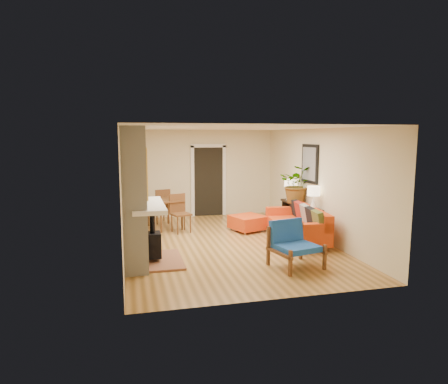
{
  "coord_description": "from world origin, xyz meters",
  "views": [
    {
      "loc": [
        -2.16,
        -8.6,
        2.44
      ],
      "look_at": [
        0.0,
        0.2,
        1.15
      ],
      "focal_mm": 32.0,
      "sensor_mm": 36.0,
      "label": 1
    }
  ],
  "objects_px": {
    "console_table": "(300,210)",
    "lamp_near": "(314,195)",
    "houseplant": "(297,184)",
    "blue_chair": "(292,242)",
    "sofa": "(300,224)",
    "dining_table": "(167,204)",
    "ottoman": "(248,222)",
    "lamp_far": "(290,187)"
  },
  "relations": [
    {
      "from": "sofa",
      "to": "dining_table",
      "type": "bearing_deg",
      "value": 144.77
    },
    {
      "from": "sofa",
      "to": "blue_chair",
      "type": "bearing_deg",
      "value": -118.4
    },
    {
      "from": "sofa",
      "to": "lamp_far",
      "type": "bearing_deg",
      "value": 76.5
    },
    {
      "from": "sofa",
      "to": "blue_chair",
      "type": "distance_m",
      "value": 1.91
    },
    {
      "from": "ottoman",
      "to": "lamp_near",
      "type": "height_order",
      "value": "lamp_near"
    },
    {
      "from": "lamp_far",
      "to": "houseplant",
      "type": "relative_size",
      "value": 0.56
    },
    {
      "from": "ottoman",
      "to": "houseplant",
      "type": "bearing_deg",
      "value": -12.3
    },
    {
      "from": "ottoman",
      "to": "dining_table",
      "type": "relative_size",
      "value": 0.54
    },
    {
      "from": "ottoman",
      "to": "lamp_far",
      "type": "distance_m",
      "value": 1.51
    },
    {
      "from": "lamp_far",
      "to": "dining_table",
      "type": "bearing_deg",
      "value": 168.92
    },
    {
      "from": "houseplant",
      "to": "dining_table",
      "type": "bearing_deg",
      "value": 160.72
    },
    {
      "from": "dining_table",
      "to": "lamp_far",
      "type": "bearing_deg",
      "value": -11.08
    },
    {
      "from": "dining_table",
      "to": "console_table",
      "type": "bearing_deg",
      "value": -22.43
    },
    {
      "from": "dining_table",
      "to": "console_table",
      "type": "height_order",
      "value": "dining_table"
    },
    {
      "from": "ottoman",
      "to": "dining_table",
      "type": "distance_m",
      "value": 2.19
    },
    {
      "from": "sofa",
      "to": "lamp_near",
      "type": "height_order",
      "value": "lamp_near"
    },
    {
      "from": "blue_chair",
      "to": "lamp_near",
      "type": "xyz_separation_m",
      "value": [
        1.24,
        1.68,
        0.6
      ]
    },
    {
      "from": "blue_chair",
      "to": "dining_table",
      "type": "relative_size",
      "value": 0.53
    },
    {
      "from": "ottoman",
      "to": "dining_table",
      "type": "xyz_separation_m",
      "value": [
        -1.97,
        0.85,
        0.41
      ]
    },
    {
      "from": "sofa",
      "to": "houseplant",
      "type": "height_order",
      "value": "houseplant"
    },
    {
      "from": "sofa",
      "to": "lamp_far",
      "type": "height_order",
      "value": "lamp_far"
    },
    {
      "from": "sofa",
      "to": "console_table",
      "type": "height_order",
      "value": "sofa"
    },
    {
      "from": "sofa",
      "to": "dining_table",
      "type": "distance_m",
      "value": 3.53
    },
    {
      "from": "blue_chair",
      "to": "houseplant",
      "type": "distance_m",
      "value": 2.96
    },
    {
      "from": "sofa",
      "to": "lamp_far",
      "type": "relative_size",
      "value": 4.15
    },
    {
      "from": "lamp_near",
      "to": "blue_chair",
      "type": "bearing_deg",
      "value": -126.49
    },
    {
      "from": "console_table",
      "to": "lamp_near",
      "type": "relative_size",
      "value": 3.43
    },
    {
      "from": "sofa",
      "to": "lamp_far",
      "type": "distance_m",
      "value": 1.6
    },
    {
      "from": "dining_table",
      "to": "console_table",
      "type": "xyz_separation_m",
      "value": [
        3.21,
        -1.33,
        -0.06
      ]
    },
    {
      "from": "sofa",
      "to": "console_table",
      "type": "relative_size",
      "value": 1.21
    },
    {
      "from": "ottoman",
      "to": "blue_chair",
      "type": "xyz_separation_m",
      "value": [
        -0.0,
        -2.86,
        0.24
      ]
    },
    {
      "from": "console_table",
      "to": "houseplant",
      "type": "bearing_deg",
      "value": 92.78
    },
    {
      "from": "lamp_near",
      "to": "houseplant",
      "type": "relative_size",
      "value": 0.56
    },
    {
      "from": "blue_chair",
      "to": "ottoman",
      "type": "bearing_deg",
      "value": 89.9
    },
    {
      "from": "blue_chair",
      "to": "lamp_far",
      "type": "xyz_separation_m",
      "value": [
        1.24,
        3.08,
        0.6
      ]
    },
    {
      "from": "ottoman",
      "to": "console_table",
      "type": "distance_m",
      "value": 1.37
    },
    {
      "from": "sofa",
      "to": "ottoman",
      "type": "distance_m",
      "value": 1.49
    },
    {
      "from": "houseplant",
      "to": "blue_chair",
      "type": "bearing_deg",
      "value": -115.49
    },
    {
      "from": "dining_table",
      "to": "sofa",
      "type": "bearing_deg",
      "value": -35.23
    },
    {
      "from": "console_table",
      "to": "lamp_near",
      "type": "distance_m",
      "value": 0.85
    },
    {
      "from": "blue_chair",
      "to": "console_table",
      "type": "relative_size",
      "value": 0.53
    },
    {
      "from": "console_table",
      "to": "houseplant",
      "type": "xyz_separation_m",
      "value": [
        -0.01,
        0.21,
        0.63
      ]
    }
  ]
}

